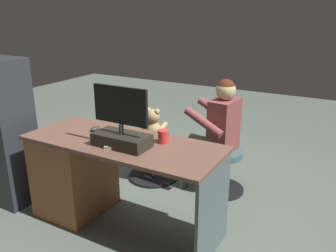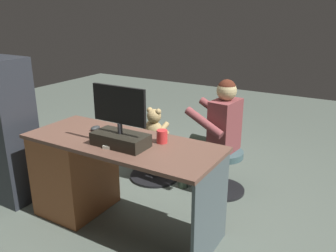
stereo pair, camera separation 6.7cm
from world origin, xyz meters
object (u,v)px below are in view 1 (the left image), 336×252
(cup, at_px, (163,136))
(computer_mouse, at_px, (95,129))
(office_chair_teddy, at_px, (153,157))
(monitor, at_px, (121,130))
(teddy_bear, at_px, (154,126))
(person, at_px, (215,127))
(desk, at_px, (84,170))
(tv_remote, at_px, (112,136))
(visitor_chair, at_px, (222,167))
(keyboard, at_px, (122,135))

(cup, bearing_deg, computer_mouse, 3.68)
(office_chair_teddy, bearing_deg, monitor, 108.60)
(teddy_bear, distance_m, person, 0.65)
(cup, relative_size, teddy_bear, 0.29)
(teddy_bear, bearing_deg, desk, 79.53)
(tv_remote, bearing_deg, visitor_chair, -118.99)
(computer_mouse, height_order, person, person)
(monitor, bearing_deg, teddy_bear, -71.63)
(teddy_bear, bearing_deg, monitor, 108.37)
(desk, xyz_separation_m, teddy_bear, (-0.16, -0.87, 0.17))
(desk, relative_size, tv_remote, 10.55)
(monitor, bearing_deg, person, -107.88)
(teddy_bear, distance_m, visitor_chair, 0.80)
(keyboard, xyz_separation_m, visitor_chair, (-0.53, -0.87, -0.51))
(computer_mouse, bearing_deg, visitor_chair, -133.33)
(monitor, distance_m, cup, 0.32)
(computer_mouse, bearing_deg, teddy_bear, -95.97)
(computer_mouse, height_order, teddy_bear, computer_mouse)
(desk, distance_m, monitor, 0.68)
(person, bearing_deg, office_chair_teddy, 6.74)
(desk, distance_m, visitor_chair, 1.31)
(computer_mouse, bearing_deg, keyboard, 178.68)
(tv_remote, xyz_separation_m, visitor_chair, (-0.60, -0.91, -0.51))
(desk, height_order, visitor_chair, desk)
(tv_remote, relative_size, teddy_bear, 0.44)
(visitor_chair, bearing_deg, teddy_bear, 5.78)
(computer_mouse, height_order, visitor_chair, computer_mouse)
(office_chair_teddy, relative_size, visitor_chair, 1.16)
(desk, bearing_deg, cup, -169.93)
(office_chair_teddy, xyz_separation_m, visitor_chair, (-0.73, -0.09, 0.02))
(monitor, bearing_deg, computer_mouse, -22.90)
(keyboard, relative_size, tv_remote, 2.80)
(monitor, relative_size, cup, 4.54)
(desk, height_order, teddy_bear, teddy_bear)
(teddy_bear, bearing_deg, computer_mouse, 84.03)
(tv_remote, distance_m, person, 1.04)
(desk, distance_m, teddy_bear, 0.90)
(cup, distance_m, tv_remote, 0.43)
(desk, relative_size, office_chair_teddy, 3.00)
(computer_mouse, xyz_separation_m, teddy_bear, (-0.08, -0.79, -0.19))
(desk, xyz_separation_m, person, (-0.81, -0.94, 0.25))
(computer_mouse, relative_size, teddy_bear, 0.28)
(keyboard, xyz_separation_m, tv_remote, (0.07, 0.04, -0.00))
(visitor_chair, distance_m, person, 0.41)
(visitor_chair, bearing_deg, desk, 46.72)
(visitor_chair, relative_size, person, 0.41)
(tv_remote, height_order, visitor_chair, tv_remote)
(keyboard, bearing_deg, office_chair_teddy, -75.73)
(tv_remote, distance_m, visitor_chair, 1.20)
(computer_mouse, height_order, tv_remote, computer_mouse)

